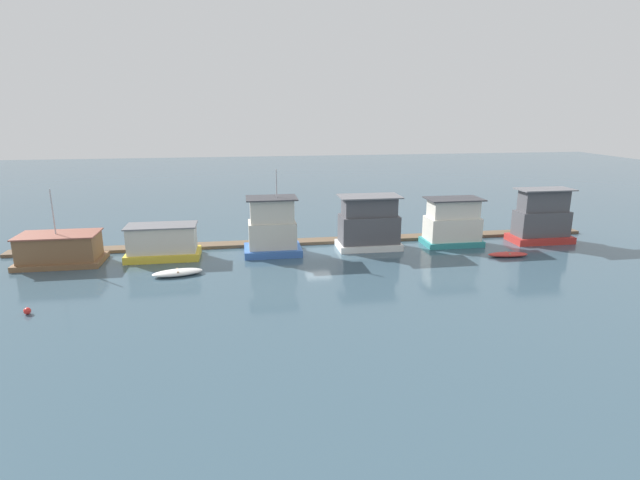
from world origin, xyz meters
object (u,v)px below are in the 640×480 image
(dinghy_white, at_px, (178,273))
(houseboat_red, at_px, (542,219))
(houseboat_blue, at_px, (272,229))
(buoy_red, at_px, (27,311))
(dinghy_red, at_px, (508,254))
(houseboat_yellow, at_px, (163,243))
(houseboat_brown, at_px, (60,250))
(houseboat_teal, at_px, (452,224))
(houseboat_white, at_px, (369,224))

(dinghy_white, bearing_deg, houseboat_red, 8.43)
(houseboat_blue, xyz_separation_m, buoy_red, (-17.48, -12.12, -2.20))
(dinghy_red, relative_size, buoy_red, 8.17)
(houseboat_yellow, xyz_separation_m, houseboat_blue, (10.17, 0.06, 0.92))
(houseboat_brown, bearing_deg, houseboat_yellow, 2.39)
(houseboat_red, xyz_separation_m, buoy_red, (-45.45, -12.12, -2.19))
(houseboat_yellow, bearing_deg, houseboat_brown, -177.61)
(houseboat_blue, relative_size, buoy_red, 17.02)
(houseboat_blue, bearing_deg, dinghy_red, -11.90)
(houseboat_brown, distance_m, houseboat_yellow, 8.84)
(houseboat_yellow, distance_m, houseboat_teal, 28.52)
(houseboat_yellow, bearing_deg, dinghy_red, -8.08)
(houseboat_blue, relative_size, houseboat_white, 1.30)
(houseboat_red, distance_m, buoy_red, 47.09)
(houseboat_brown, relative_size, houseboat_red, 1.16)
(houseboat_brown, bearing_deg, buoy_red, -82.59)
(houseboat_red, bearing_deg, dinghy_white, -171.57)
(houseboat_blue, distance_m, buoy_red, 21.38)
(buoy_red, bearing_deg, houseboat_yellow, 58.79)
(houseboat_red, bearing_deg, dinghy_red, -142.92)
(houseboat_white, relative_size, dinghy_white, 1.44)
(houseboat_blue, distance_m, houseboat_white, 9.60)
(houseboat_white, distance_m, houseboat_red, 18.39)
(houseboat_yellow, bearing_deg, houseboat_red, 0.08)
(houseboat_brown, xyz_separation_m, houseboat_blue, (19.00, 0.43, 1.09))
(houseboat_blue, height_order, dinghy_white, houseboat_blue)
(houseboat_brown, bearing_deg, houseboat_blue, 1.29)
(houseboat_yellow, bearing_deg, houseboat_blue, 0.34)
(houseboat_teal, bearing_deg, houseboat_white, 179.83)
(buoy_red, bearing_deg, houseboat_teal, 19.22)
(houseboat_brown, height_order, buoy_red, houseboat_brown)
(houseboat_yellow, xyz_separation_m, houseboat_teal, (28.51, 0.42, 0.68))
(houseboat_red, bearing_deg, houseboat_brown, -179.48)
(houseboat_teal, bearing_deg, houseboat_red, -2.18)
(houseboat_blue, distance_m, houseboat_red, 27.97)
(houseboat_red, bearing_deg, buoy_red, -165.07)
(houseboat_red, bearing_deg, houseboat_teal, 177.82)
(houseboat_brown, distance_m, houseboat_blue, 19.04)
(dinghy_red, bearing_deg, buoy_red, -169.19)
(houseboat_brown, xyz_separation_m, houseboat_yellow, (8.83, 0.37, 0.18))
(houseboat_teal, bearing_deg, houseboat_brown, -178.79)
(dinghy_white, bearing_deg, houseboat_blue, 32.92)
(houseboat_yellow, bearing_deg, dinghy_white, -70.73)
(houseboat_teal, bearing_deg, houseboat_blue, -178.87)
(houseboat_yellow, relative_size, dinghy_white, 1.54)
(dinghy_red, bearing_deg, houseboat_red, 37.08)
(dinghy_red, distance_m, buoy_red, 40.07)
(houseboat_brown, height_order, houseboat_red, houseboat_brown)
(houseboat_teal, xyz_separation_m, dinghy_white, (-26.65, -5.74, -1.94))
(houseboat_teal, height_order, dinghy_white, houseboat_teal)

